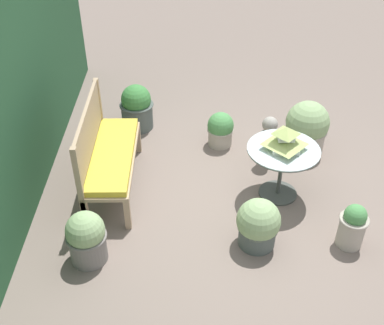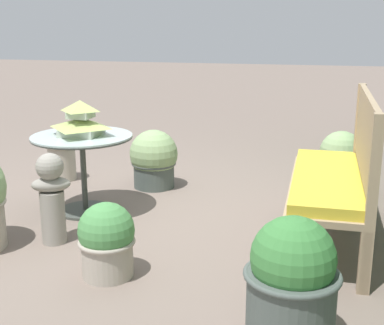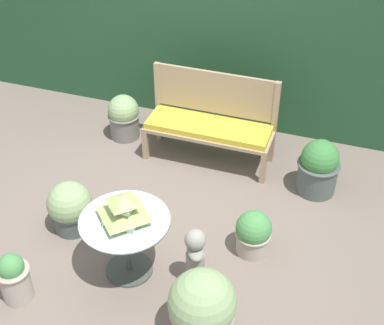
{
  "view_description": "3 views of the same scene",
  "coord_description": "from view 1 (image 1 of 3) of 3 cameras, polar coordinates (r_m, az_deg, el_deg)",
  "views": [
    {
      "loc": [
        -4.02,
        0.3,
        3.49
      ],
      "look_at": [
        0.05,
        0.26,
        0.44
      ],
      "focal_mm": 45.0,
      "sensor_mm": 36.0,
      "label": 1
    },
    {
      "loc": [
        3.7,
        1.05,
        1.45
      ],
      "look_at": [
        0.16,
        0.19,
        0.48
      ],
      "focal_mm": 50.0,
      "sensor_mm": 36.0,
      "label": 2
    },
    {
      "loc": [
        1.64,
        -3.59,
        3.66
      ],
      "look_at": [
        0.21,
        0.56,
        0.35
      ],
      "focal_mm": 50.0,
      "sensor_mm": 36.0,
      "label": 3
    }
  ],
  "objects": [
    {
      "name": "patio_table",
      "position": [
        5.16,
        10.66,
        0.45
      ],
      "size": [
        0.77,
        0.77,
        0.61
      ],
      "color": "#424742",
      "rests_on": "ground"
    },
    {
      "name": "potted_plant_bench_right",
      "position": [
        6.37,
        -6.58,
        6.5
      ],
      "size": [
        0.45,
        0.45,
        0.61
      ],
      "color": "#4C5651",
      "rests_on": "ground"
    },
    {
      "name": "potted_plant_hedge_corner",
      "position": [
        6.01,
        13.42,
        3.96
      ],
      "size": [
        0.53,
        0.53,
        0.68
      ],
      "color": "#ADA393",
      "rests_on": "ground"
    },
    {
      "name": "bench_backrest",
      "position": [
        5.18,
        -12.1,
        3.29
      ],
      "size": [
        1.42,
        0.06,
        1.0
      ],
      "color": "tan",
      "rests_on": "ground"
    },
    {
      "name": "potted_plant_patio_mid",
      "position": [
        4.59,
        -12.4,
        -8.69
      ],
      "size": [
        0.38,
        0.38,
        0.55
      ],
      "color": "slate",
      "rests_on": "ground"
    },
    {
      "name": "potted_plant_bench_left",
      "position": [
        4.69,
        7.85,
        -7.28
      ],
      "size": [
        0.43,
        0.43,
        0.52
      ],
      "color": "#4C5651",
      "rests_on": "ground"
    },
    {
      "name": "pagoda_birdhouse",
      "position": [
        5.02,
        10.97,
        2.67
      ],
      "size": [
        0.37,
        0.37,
        0.27
      ],
      "color": "#B2BCA8",
      "rests_on": "patio_table"
    },
    {
      "name": "ground",
      "position": [
        5.34,
        2.78,
        -4.1
      ],
      "size": [
        30.0,
        30.0,
        0.0
      ],
      "primitive_type": "plane",
      "color": "#75665B"
    },
    {
      "name": "potted_plant_table_near",
      "position": [
        6.03,
        3.39,
        3.93
      ],
      "size": [
        0.33,
        0.33,
        0.45
      ],
      "color": "#ADA393",
      "rests_on": "ground"
    },
    {
      "name": "garden_bench",
      "position": [
        5.31,
        -9.37,
        0.65
      ],
      "size": [
        1.42,
        0.48,
        0.47
      ],
      "color": "tan",
      "rests_on": "ground"
    },
    {
      "name": "garden_bust",
      "position": [
        5.72,
        9.04,
        2.83
      ],
      "size": [
        0.24,
        0.29,
        0.62
      ],
      "rotation": [
        0.0,
        0.0,
        -1.15
      ],
      "color": "gray",
      "rests_on": "ground"
    },
    {
      "name": "potted_plant_path_edge",
      "position": [
        4.9,
        18.51,
        -7.11
      ],
      "size": [
        0.29,
        0.29,
        0.49
      ],
      "color": "#ADA393",
      "rests_on": "ground"
    }
  ]
}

